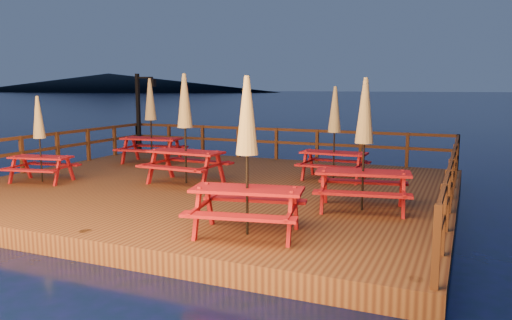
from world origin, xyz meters
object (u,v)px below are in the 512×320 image
object	(u,v)px
lamp_post	(142,106)
picnic_table_2	(185,127)
picnic_table_0	(247,154)
picnic_table_1	(40,138)

from	to	relation	value
lamp_post	picnic_table_2	size ratio (longest dim) A/B	1.05
lamp_post	picnic_table_0	xyz separation A→B (m)	(8.10, -8.20, -0.39)
lamp_post	picnic_table_0	world-z (taller)	lamp_post
lamp_post	picnic_table_1	bearing A→B (deg)	-79.64
picnic_table_1	picnic_table_2	xyz separation A→B (m)	(3.64, 1.37, 0.30)
picnic_table_1	picnic_table_2	world-z (taller)	picnic_table_2
picnic_table_0	picnic_table_2	xyz separation A→B (m)	(-3.36, 3.55, 0.07)
picnic_table_2	lamp_post	bearing A→B (deg)	138.79
picnic_table_0	picnic_table_2	size ratio (longest dim) A/B	0.95
picnic_table_2	picnic_table_0	bearing A→B (deg)	-43.29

